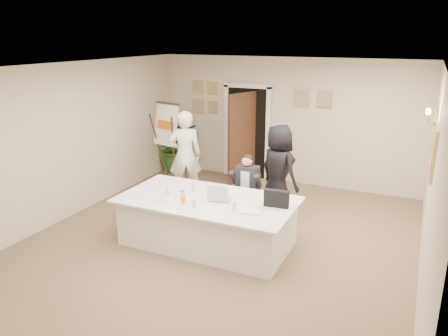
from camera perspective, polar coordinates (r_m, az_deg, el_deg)
floor at (r=7.22m, az=-0.80°, el=-9.76°), size 7.00×7.00×0.00m
ceiling at (r=6.46m, az=-0.90°, el=13.00°), size 6.00×7.00×0.02m
wall_back at (r=9.89m, az=8.01°, el=6.06°), size 6.00×0.10×2.80m
wall_front at (r=4.07m, az=-23.16°, el=-11.56°), size 6.00×0.10×2.80m
wall_left at (r=8.41m, az=-19.64°, el=3.29°), size 0.10×7.00×2.80m
wall_right at (r=6.10m, az=25.50°, el=-2.39°), size 0.10×7.00×2.80m
doorway at (r=10.09m, az=2.82°, el=4.35°), size 1.14×0.86×2.20m
pictures_back_wall at (r=10.05m, az=3.65°, el=8.96°), size 3.40×0.06×0.80m
pictures_right_wall at (r=7.17m, az=25.67°, el=3.22°), size 0.06×2.20×0.80m
wall_sconce at (r=7.10m, az=25.47°, el=6.03°), size 0.20×0.30×0.24m
conference_table at (r=7.05m, az=-2.17°, el=-6.94°), size 2.77×1.48×0.78m
seated_man at (r=7.78m, az=2.92°, el=-2.69°), size 0.58×0.61×1.27m
flip_chart at (r=9.78m, az=-7.05°, el=2.63°), size 0.66×0.47×1.82m
standing_man at (r=8.88m, az=-5.13°, el=1.67°), size 0.80×0.73×1.82m
standing_woman at (r=8.05m, az=7.12°, el=-0.38°), size 1.00×0.88×1.72m
potted_palm at (r=10.86m, az=-6.23°, el=2.83°), size 1.45×1.44×1.22m
laptop at (r=6.82m, az=-0.40°, el=-3.05°), size 0.39×0.41×0.28m
laptop_bag at (r=6.59m, az=6.87°, el=-3.98°), size 0.38×0.14×0.26m
paper_stack at (r=6.38m, az=3.53°, el=-5.72°), size 0.33×0.24×0.03m
plate_left at (r=7.13m, az=-11.01°, el=-3.58°), size 0.23×0.23×0.01m
plate_mid at (r=6.83m, az=-8.23°, el=-4.37°), size 0.28×0.28×0.01m
plate_near at (r=6.59m, az=-5.44°, el=-5.07°), size 0.22×0.22×0.01m
glass_a at (r=7.08m, az=-7.39°, el=-3.02°), size 0.09×0.09×0.14m
glass_b at (r=6.54m, az=-3.89°, el=-4.64°), size 0.06×0.06×0.14m
glass_c at (r=6.42m, az=1.34°, el=-5.02°), size 0.08×0.08×0.14m
glass_d at (r=7.23m, az=-4.05°, el=-2.47°), size 0.08×0.08×0.14m
oj_glass at (r=6.68m, az=-5.36°, el=-4.22°), size 0.08×0.08×0.13m
steel_jug at (r=6.96m, az=-5.46°, el=-3.43°), size 0.09×0.09×0.11m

